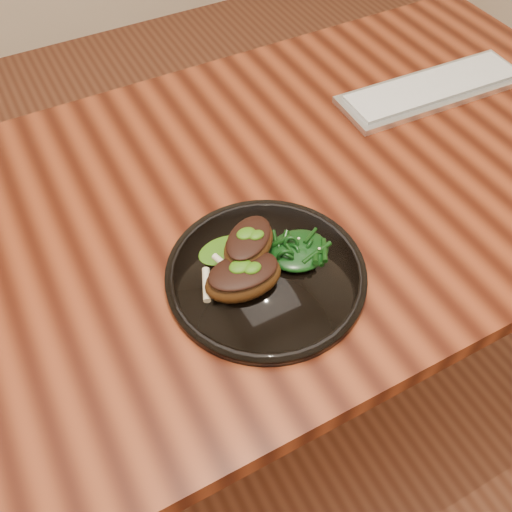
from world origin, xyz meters
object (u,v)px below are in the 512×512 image
Objects in this scene: desk at (242,231)px; lamb_chop_front at (243,277)px; plate at (266,274)px; greens_heap at (299,248)px; keyboard at (433,89)px.

desk is 12.99× the size of lamb_chop_front.
plate is 0.06m from greens_heap.
plate is at bearing -153.99° from keyboard.
desk is 5.37× the size of plate.
plate reaches higher than desk.
greens_heap is at bearing -151.71° from keyboard.
lamb_chop_front reaches higher than plate.
greens_heap is at bearing 5.19° from plate.
desk is 0.20m from plate.
plate is 3.22× the size of greens_heap.
lamb_chop_front is 0.63m from keyboard.
keyboard reaches higher than plate.
keyboard is at bearing 10.34° from desk.
keyboard is at bearing 28.29° from greens_heap.
lamb_chop_front is at bearing -171.25° from greens_heap.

